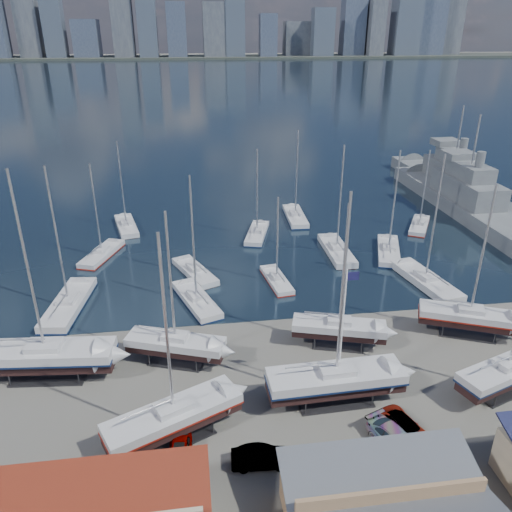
{
  "coord_description": "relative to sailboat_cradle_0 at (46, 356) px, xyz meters",
  "views": [
    {
      "loc": [
        -10.88,
        -45.69,
        28.68
      ],
      "look_at": [
        -3.45,
        8.0,
        4.1
      ],
      "focal_mm": 35.0,
      "sensor_mm": 36.0,
      "label": 1
    }
  ],
  "objects": [
    {
      "name": "sailboat_moored_11",
      "position": [
        49.34,
        30.84,
        -1.93
      ],
      "size": [
        6.49,
        8.75,
        13.01
      ],
      "rotation": [
        0.0,
        0.0,
        1.04
      ],
      "color": "black",
      "rests_on": "water"
    },
    {
      "name": "sailboat_moored_10",
      "position": [
        40.66,
        21.82,
        -1.93
      ],
      "size": [
        6.11,
        10.59,
        15.28
      ],
      "rotation": [
        0.0,
        0.0,
        1.23
      ],
      "color": "black",
      "rests_on": "water"
    },
    {
      "name": "sailboat_cradle_1",
      "position": [
        11.36,
        -9.17,
        -0.11
      ],
      "size": [
        10.87,
        7.23,
        17.08
      ],
      "rotation": [
        0.0,
        0.0,
        0.44
      ],
      "color": "#2D2D33",
      "rests_on": "ground"
    },
    {
      "name": "ground",
      "position": [
        24.37,
        -3.26,
        -2.24
      ],
      "size": [
        1400.0,
        1400.0,
        0.0
      ],
      "primitive_type": "plane",
      "color": "#605E59",
      "rests_on": "ground"
    },
    {
      "name": "sailboat_moored_4",
      "position": [
        13.57,
        18.99,
        -1.92
      ],
      "size": [
        5.93,
        9.35,
        13.71
      ],
      "rotation": [
        0.0,
        0.0,
        1.98
      ],
      "color": "black",
      "rests_on": "water"
    },
    {
      "name": "car_a",
      "position": [
        11.69,
        -11.38,
        -1.52
      ],
      "size": [
        2.03,
        4.36,
        1.44
      ],
      "primitive_type": "imported",
      "rotation": [
        0.0,
        0.0,
        -0.08
      ],
      "color": "gray",
      "rests_on": "ground"
    },
    {
      "name": "car_b",
      "position": [
        17.53,
        -12.65,
        -1.52
      ],
      "size": [
        4.46,
        1.77,
        1.44
      ],
      "primitive_type": "imported",
      "rotation": [
        0.0,
        0.0,
        1.52
      ],
      "color": "gray",
      "rests_on": "ground"
    },
    {
      "name": "sailboat_cradle_0",
      "position": [
        0.0,
        0.0,
        0.0
      ],
      "size": [
        12.33,
        4.51,
        19.24
      ],
      "rotation": [
        0.0,
        0.0,
        -0.09
      ],
      "color": "#2D2D33",
      "rests_on": "ground"
    },
    {
      "name": "sailboat_cradle_2",
      "position": [
        11.39,
        0.57,
        -0.21
      ],
      "size": [
        9.55,
        5.58,
        15.12
      ],
      "rotation": [
        0.0,
        0.0,
        -0.35
      ],
      "color": "#2D2D33",
      "rests_on": "ground"
    },
    {
      "name": "sailboat_moored_7",
      "position": [
        33.48,
        22.87,
        -1.92
      ],
      "size": [
        3.1,
        10.65,
        16.02
      ],
      "rotation": [
        0.0,
        0.0,
        1.56
      ],
      "color": "black",
      "rests_on": "water"
    },
    {
      "name": "sailboat_moored_2",
      "position": [
        3.27,
        36.9,
        -1.92
      ],
      "size": [
        4.73,
        9.9,
        14.41
      ],
      "rotation": [
        0.0,
        0.0,
        1.8
      ],
      "color": "black",
      "rests_on": "water"
    },
    {
      "name": "sailboat_moored_0",
      "position": [
        -0.73,
        12.41,
        -1.93
      ],
      "size": [
        4.62,
        11.79,
        17.16
      ],
      "rotation": [
        0.0,
        0.0,
        1.45
      ],
      "color": "black",
      "rests_on": "water"
    },
    {
      "name": "water",
      "position": [
        24.37,
        306.74,
        -2.39
      ],
      "size": [
        1400.0,
        600.0,
        0.4
      ],
      "primitive_type": "cube",
      "color": "#172535",
      "rests_on": "ground"
    },
    {
      "name": "sailboat_moored_1",
      "position": [
        0.97,
        26.37,
        -1.93
      ],
      "size": [
        5.56,
        9.49,
        13.7
      ],
      "rotation": [
        0.0,
        0.0,
        1.22
      ],
      "color": "black",
      "rests_on": "water"
    },
    {
      "name": "sailboat_moored_9",
      "position": [
        41.71,
        12.41,
        -1.92
      ],
      "size": [
        5.15,
        11.65,
        17.0
      ],
      "rotation": [
        0.0,
        0.0,
        1.75
      ],
      "color": "black",
      "rests_on": "water"
    },
    {
      "name": "flagpole",
      "position": [
        25.23,
        -5.86,
        4.64
      ],
      "size": [
        1.06,
        0.12,
        11.95
      ],
      "color": "white",
      "rests_on": "ground"
    },
    {
      "name": "far_shore",
      "position": [
        24.37,
        566.74,
        -1.14
      ],
      "size": [
        1400.0,
        80.0,
        2.2
      ],
      "primitive_type": "cube",
      "color": "#2D332D",
      "rests_on": "ground"
    },
    {
      "name": "sailboat_moored_6",
      "position": [
        23.59,
        15.33,
        -1.93
      ],
      "size": [
        3.2,
        8.01,
        11.65
      ],
      "rotation": [
        0.0,
        0.0,
        1.7
      ],
      "color": "black",
      "rests_on": "water"
    },
    {
      "name": "sailboat_cradle_6",
      "position": [
        41.01,
        1.27,
        -0.17
      ],
      "size": [
        10.2,
        6.46,
        16.01
      ],
      "rotation": [
        0.0,
        0.0,
        -0.41
      ],
      "color": "#2D2D33",
      "rests_on": "ground"
    },
    {
      "name": "sailboat_moored_3",
      "position": [
        13.57,
        11.53,
        -1.93
      ],
      "size": [
        5.78,
        10.08,
        14.55
      ],
      "rotation": [
        0.0,
        0.0,
        1.91
      ],
      "color": "black",
      "rests_on": "water"
    },
    {
      "name": "sailboat_moored_5",
      "position": [
        23.33,
        30.94,
        -1.93
      ],
      "size": [
        5.09,
        9.68,
        13.93
      ],
      "rotation": [
        0.0,
        0.0,
        1.29
      ],
      "color": "black",
      "rests_on": "water"
    },
    {
      "name": "naval_ship_east",
      "position": [
        60.28,
        37.24,
        -0.58
      ],
      "size": [
        7.28,
        44.03,
        17.96
      ],
      "rotation": [
        0.0,
        0.0,
        1.58
      ],
      "color": "slate",
      "rests_on": "water"
    },
    {
      "name": "skyline",
      "position": [
        16.54,
        560.5,
        36.85
      ],
      "size": [
        639.14,
        43.8,
        107.69
      ],
      "color": "#475166",
      "rests_on": "far_shore"
    },
    {
      "name": "shed_grey",
      "position": [
        24.37,
        -19.26,
        -0.09
      ],
      "size": [
        12.6,
        8.4,
        4.17
      ],
      "color": "#8C6B4C",
      "rests_on": "ground"
    },
    {
      "name": "car_c",
      "position": [
        28.98,
        -11.24,
        -1.57
      ],
      "size": [
        3.64,
        5.26,
        1.34
      ],
      "primitive_type": "imported",
      "rotation": [
        0.0,
        0.0,
        0.33
      ],
      "color": "gray",
      "rests_on": "ground"
    },
    {
      "name": "sailboat_cradle_3",
      "position": [
        24.65,
        -6.69,
        -0.04
      ],
      "size": [
        11.64,
        3.61,
        18.45
      ],
      "rotation": [
        0.0,
        0.0,
        0.03
      ],
      "color": "#2D2D33",
      "rests_on": "ground"
    },
    {
      "name": "sailboat_cradle_4",
      "position": [
        27.27,
        1.18,
        -0.22
      ],
      "size": [
        9.41,
        5.03,
        14.88
      ],
      "rotation": [
        0.0,
        0.0,
        -0.29
      ],
      "color": "#2D2D33",
      "rests_on": "ground"
    },
    {
      "name": "sailboat_cradle_5",
      "position": [
        39.55,
        -7.49,
        -0.17
      ],
      "size": [
        10.19,
        5.87,
        15.91
      ],
      "rotation": [
        0.0,
        0.0,
        0.34
      ],
      "color": "#2D2D33",
      "rests_on": "ground"
    },
    {
      "name": "naval_ship_west",
      "position": [
        63.55,
        48.35,
        -0.58
      ],
      "size": [
        7.3,
        41.87,
        17.76
      ],
      "rotation": [
        0.0,
        0.0,
        1.59
      ],
      "color": "slate",
      "rests_on": "water"
    },
    {
      "name": "sailboat_moored_8",
      "position": [
        30.65,
        37.48,
        -1.93
      ],
      "size": [
        3.3,
        10.34,
        15.28
      ],
      "rotation": [
        0.0,
        0.0,
        1.53
      ],
      "color": "black",
      "rests_on": "water"
    },
    {
      "name": "car_d",
      "position": [
        27.77,
        -12.52,
        -1.47
      ],
      "size": [
        3.99,
        5.74,
        1.54
      ],
      "primitive_type": "imported",
      "rotation": [
        0.0,
        0.0,
        0.38
      ],
      "color": "gray",
      "rests_on": "ground"
    }
  ]
}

